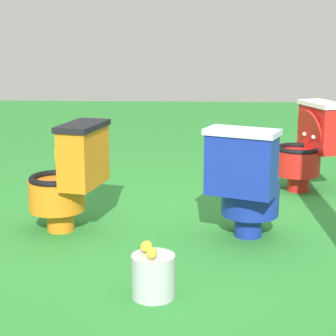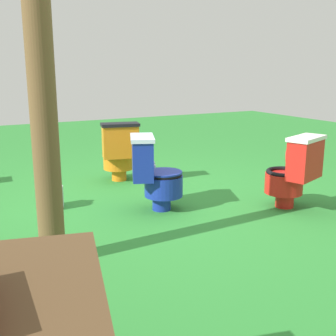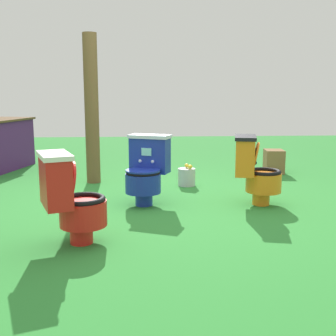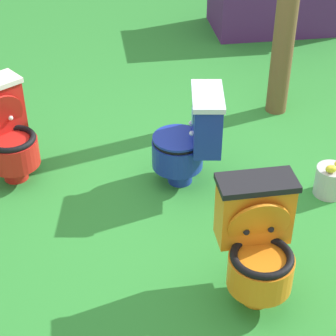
{
  "view_description": "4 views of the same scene",
  "coord_description": "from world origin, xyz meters",
  "px_view_note": "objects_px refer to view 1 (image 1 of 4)",
  "views": [
    {
      "loc": [
        3.71,
        -0.09,
        1.33
      ],
      "look_at": [
        -0.22,
        -0.28,
        0.39
      ],
      "focal_mm": 64.58,
      "sensor_mm": 36.0,
      "label": 1
    },
    {
      "loc": [
        1.79,
        3.74,
        1.35
      ],
      "look_at": [
        -0.19,
        0.04,
        0.35
      ],
      "focal_mm": 45.34,
      "sensor_mm": 36.0,
      "label": 2
    },
    {
      "loc": [
        -4.39,
        0.26,
        1.18
      ],
      "look_at": [
        -0.15,
        0.0,
        0.42
      ],
      "focal_mm": 45.95,
      "sensor_mm": 36.0,
      "label": 3
    },
    {
      "loc": [
        -1.45,
        -3.03,
        2.63
      ],
      "look_at": [
        -0.21,
        -0.02,
        0.34
      ],
      "focal_mm": 64.0,
      "sensor_mm": 36.0,
      "label": 4
    }
  ],
  "objects_px": {
    "toilet_red": "(308,146)",
    "lemon_bucket": "(153,275)",
    "toilet_orange": "(69,176)",
    "toilet_blue": "(246,183)"
  },
  "relations": [
    {
      "from": "toilet_orange",
      "to": "toilet_red",
      "type": "relative_size",
      "value": 1.0
    },
    {
      "from": "toilet_orange",
      "to": "lemon_bucket",
      "type": "distance_m",
      "value": 1.17
    },
    {
      "from": "toilet_red",
      "to": "lemon_bucket",
      "type": "distance_m",
      "value": 2.36
    },
    {
      "from": "toilet_orange",
      "to": "toilet_red",
      "type": "distance_m",
      "value": 2.05
    },
    {
      "from": "toilet_orange",
      "to": "toilet_red",
      "type": "xyz_separation_m",
      "value": [
        -1.11,
        1.73,
        0.0
      ]
    },
    {
      "from": "toilet_blue",
      "to": "toilet_orange",
      "type": "bearing_deg",
      "value": -162.41
    },
    {
      "from": "toilet_orange",
      "to": "toilet_blue",
      "type": "distance_m",
      "value": 1.14
    },
    {
      "from": "toilet_red",
      "to": "toilet_blue",
      "type": "xyz_separation_m",
      "value": [
        1.21,
        -0.59,
        -0.0
      ]
    },
    {
      "from": "toilet_orange",
      "to": "toilet_blue",
      "type": "bearing_deg",
      "value": -81.94
    },
    {
      "from": "toilet_red",
      "to": "toilet_orange",
      "type": "bearing_deg",
      "value": 102.57
    }
  ]
}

